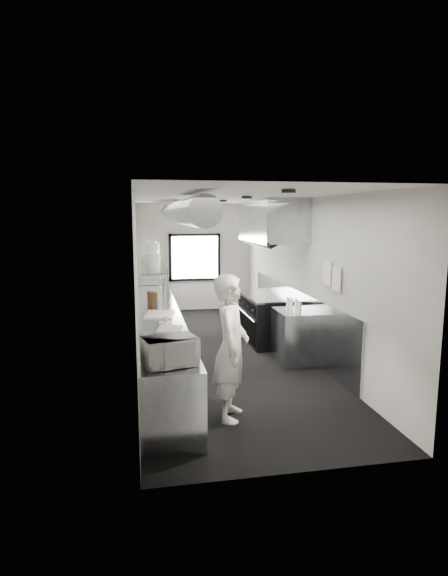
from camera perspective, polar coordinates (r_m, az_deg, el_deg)
name	(u,v)px	position (r m, az deg, el deg)	size (l,w,h in m)	color
floor	(222,353)	(8.48, -0.22, -8.12)	(3.00, 8.00, 0.01)	black
ceiling	(222,198)	(8.10, -0.23, 11.15)	(3.00, 8.00, 0.01)	silver
wall_back	(195,257)	(12.11, -3.66, 3.83)	(3.00, 0.02, 2.80)	beige
wall_front	(299,335)	(4.37, 9.34, -5.77)	(3.00, 0.02, 2.80)	beige
wall_left	(137,280)	(8.04, -10.80, 1.00)	(0.02, 8.00, 2.80)	beige
wall_right	(302,276)	(8.57, 9.69, 1.53)	(0.02, 8.00, 2.80)	beige
wall_cladding	(295,317)	(8.99, 8.76, -3.60)	(0.03, 5.50, 1.10)	gray
hvac_duct	(180,212)	(8.40, -5.50, 9.33)	(0.40, 0.40, 6.40)	gray
service_window	(195,257)	(12.07, -3.64, 3.82)	(1.36, 0.05, 1.25)	white
exhaust_hood	(271,221)	(9.04, 5.88, 8.30)	(0.81, 2.20, 0.88)	gray
prep_counter	(160,340)	(7.75, -7.99, -6.41)	(0.70, 6.00, 0.90)	gray
pass_shelf	(153,265)	(9.02, -8.86, 2.79)	(0.45, 3.00, 0.68)	gray
range	(267,318)	(9.25, 5.34, -3.68)	(0.88, 1.60, 0.94)	black
bottle_station	(296,336)	(7.99, 8.88, -5.95)	(0.65, 0.80, 0.90)	gray
far_work_table	(152,300)	(11.36, -8.88, -1.45)	(0.70, 1.20, 0.90)	gray
notice_sheet_a	(327,273)	(7.43, 12.71, 1.84)	(0.02, 0.28, 0.38)	white
notice_sheet_b	(337,279)	(7.12, 13.80, 1.08)	(0.02, 0.28, 0.38)	white
line_cook	(231,347)	(5.66, 0.89, -7.39)	(0.66, 0.43, 1.81)	silver
microwave	(169,351)	(5.03, -6.79, -7.80)	(0.52, 0.39, 0.31)	silver
deli_tub_a	(152,351)	(5.44, -8.94, -7.76)	(0.13, 0.13, 0.09)	beige
deli_tub_b	(152,343)	(5.76, -8.97, -6.78)	(0.13, 0.13, 0.09)	beige
newspaper	(170,329)	(6.61, -6.73, -5.03)	(0.33, 0.42, 0.01)	silver
small_plate	(166,322)	(6.98, -7.27, -4.25)	(0.19, 0.19, 0.02)	white
pastry	(165,319)	(6.97, -7.28, -3.84)	(0.09, 0.09, 0.09)	tan
cutting_board	(160,314)	(7.55, -7.98, -3.23)	(0.45, 0.60, 0.02)	silver
knife_block	(152,299)	(8.32, -8.90, -1.32)	(0.10, 0.22, 0.24)	#55361E
plate_stack_a	(154,261)	(8.29, -8.71, 3.37)	(0.22, 0.22, 0.26)	white
plate_stack_b	(152,257)	(8.64, -8.96, 3.77)	(0.24, 0.24, 0.31)	white
plate_stack_c	(152,253)	(9.12, -8.91, 4.27)	(0.27, 0.27, 0.38)	white
plate_stack_d	(151,250)	(9.84, -9.06, 4.64)	(0.25, 0.25, 0.39)	white
squeeze_bottle_a	(300,309)	(7.59, 9.38, -2.54)	(0.06, 0.06, 0.19)	silver
squeeze_bottle_b	(296,308)	(7.68, 8.95, -2.41)	(0.06, 0.06, 0.19)	silver
squeeze_bottle_c	(296,305)	(7.85, 8.93, -2.12)	(0.07, 0.07, 0.20)	silver
squeeze_bottle_d	(291,304)	(8.02, 8.36, -1.95)	(0.06, 0.06, 0.17)	silver
squeeze_bottle_e	(288,303)	(8.12, 7.94, -1.81)	(0.06, 0.06, 0.17)	silver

